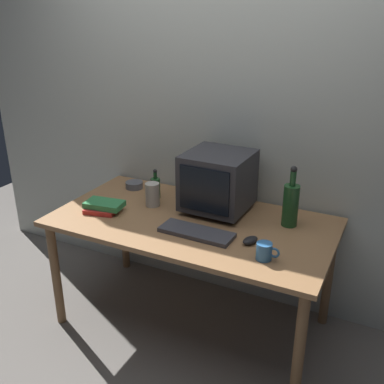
{
  "coord_description": "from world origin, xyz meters",
  "views": [
    {
      "loc": [
        1.06,
        -2.14,
        1.91
      ],
      "look_at": [
        0.0,
        0.0,
        0.92
      ],
      "focal_mm": 41.95,
      "sensor_mm": 36.0,
      "label": 1
    }
  ],
  "objects_px": {
    "keyboard": "(197,232)",
    "cd_spindle": "(134,185)",
    "book_stack": "(103,206)",
    "mug": "(265,251)",
    "crt_monitor": "(218,181)",
    "computer_mouse": "(250,240)",
    "bottle_tall": "(291,204)",
    "bottle_short": "(156,187)",
    "metal_canister": "(153,195)"
  },
  "relations": [
    {
      "from": "bottle_short",
      "to": "mug",
      "type": "xyz_separation_m",
      "value": [
        0.89,
        -0.44,
        -0.03
      ]
    },
    {
      "from": "bottle_short",
      "to": "mug",
      "type": "bearing_deg",
      "value": -26.22
    },
    {
      "from": "computer_mouse",
      "to": "cd_spindle",
      "type": "relative_size",
      "value": 0.83
    },
    {
      "from": "book_stack",
      "to": "metal_canister",
      "type": "height_order",
      "value": "metal_canister"
    },
    {
      "from": "book_stack",
      "to": "mug",
      "type": "bearing_deg",
      "value": -5.74
    },
    {
      "from": "book_stack",
      "to": "computer_mouse",
      "type": "bearing_deg",
      "value": 0.99
    },
    {
      "from": "crt_monitor",
      "to": "metal_canister",
      "type": "distance_m",
      "value": 0.43
    },
    {
      "from": "computer_mouse",
      "to": "bottle_tall",
      "type": "relative_size",
      "value": 0.28
    },
    {
      "from": "metal_canister",
      "to": "cd_spindle",
      "type": "bearing_deg",
      "value": 143.71
    },
    {
      "from": "computer_mouse",
      "to": "bottle_short",
      "type": "height_order",
      "value": "bottle_short"
    },
    {
      "from": "keyboard",
      "to": "computer_mouse",
      "type": "bearing_deg",
      "value": 7.96
    },
    {
      "from": "computer_mouse",
      "to": "metal_canister",
      "type": "xyz_separation_m",
      "value": [
        -0.72,
        0.19,
        0.06
      ]
    },
    {
      "from": "keyboard",
      "to": "metal_canister",
      "type": "xyz_separation_m",
      "value": [
        -0.42,
        0.23,
        0.06
      ]
    },
    {
      "from": "crt_monitor",
      "to": "metal_canister",
      "type": "bearing_deg",
      "value": -163.37
    },
    {
      "from": "crt_monitor",
      "to": "cd_spindle",
      "type": "height_order",
      "value": "crt_monitor"
    },
    {
      "from": "crt_monitor",
      "to": "book_stack",
      "type": "bearing_deg",
      "value": -152.13
    },
    {
      "from": "bottle_tall",
      "to": "metal_canister",
      "type": "height_order",
      "value": "bottle_tall"
    },
    {
      "from": "computer_mouse",
      "to": "cd_spindle",
      "type": "bearing_deg",
      "value": 179.12
    },
    {
      "from": "computer_mouse",
      "to": "metal_canister",
      "type": "distance_m",
      "value": 0.75
    },
    {
      "from": "bottle_short",
      "to": "metal_canister",
      "type": "distance_m",
      "value": 0.13
    },
    {
      "from": "bottle_tall",
      "to": "cd_spindle",
      "type": "xyz_separation_m",
      "value": [
        -1.12,
        0.09,
        -0.11
      ]
    },
    {
      "from": "mug",
      "to": "book_stack",
      "type": "bearing_deg",
      "value": 174.26
    },
    {
      "from": "crt_monitor",
      "to": "bottle_short",
      "type": "relative_size",
      "value": 1.99
    },
    {
      "from": "bottle_tall",
      "to": "bottle_short",
      "type": "height_order",
      "value": "bottle_tall"
    },
    {
      "from": "computer_mouse",
      "to": "mug",
      "type": "relative_size",
      "value": 0.83
    },
    {
      "from": "computer_mouse",
      "to": "bottle_short",
      "type": "xyz_separation_m",
      "value": [
        -0.77,
        0.31,
        0.06
      ]
    },
    {
      "from": "book_stack",
      "to": "metal_canister",
      "type": "distance_m",
      "value": 0.31
    },
    {
      "from": "bottle_tall",
      "to": "cd_spindle",
      "type": "bearing_deg",
      "value": 175.64
    },
    {
      "from": "cd_spindle",
      "to": "metal_canister",
      "type": "distance_m",
      "value": 0.34
    },
    {
      "from": "keyboard",
      "to": "book_stack",
      "type": "bearing_deg",
      "value": 179.67
    },
    {
      "from": "computer_mouse",
      "to": "cd_spindle",
      "type": "height_order",
      "value": "cd_spindle"
    },
    {
      "from": "mug",
      "to": "bottle_tall",
      "type": "bearing_deg",
      "value": 88.69
    },
    {
      "from": "book_stack",
      "to": "bottle_tall",
      "type": "bearing_deg",
      "value": 16.7
    },
    {
      "from": "keyboard",
      "to": "computer_mouse",
      "type": "height_order",
      "value": "computer_mouse"
    },
    {
      "from": "crt_monitor",
      "to": "book_stack",
      "type": "height_order",
      "value": "crt_monitor"
    },
    {
      "from": "mug",
      "to": "metal_canister",
      "type": "relative_size",
      "value": 0.8
    },
    {
      "from": "bottle_short",
      "to": "book_stack",
      "type": "height_order",
      "value": "bottle_short"
    },
    {
      "from": "crt_monitor",
      "to": "computer_mouse",
      "type": "relative_size",
      "value": 3.96
    },
    {
      "from": "crt_monitor",
      "to": "bottle_tall",
      "type": "xyz_separation_m",
      "value": [
        0.45,
        -0.01,
        -0.06
      ]
    },
    {
      "from": "crt_monitor",
      "to": "bottle_short",
      "type": "bearing_deg",
      "value": 179.86
    },
    {
      "from": "metal_canister",
      "to": "computer_mouse",
      "type": "bearing_deg",
      "value": -15.09
    },
    {
      "from": "computer_mouse",
      "to": "cd_spindle",
      "type": "xyz_separation_m",
      "value": [
        -0.99,
        0.39,
        0.0
      ]
    },
    {
      "from": "keyboard",
      "to": "cd_spindle",
      "type": "xyz_separation_m",
      "value": [
        -0.69,
        0.43,
        0.01
      ]
    },
    {
      "from": "computer_mouse",
      "to": "mug",
      "type": "height_order",
      "value": "mug"
    },
    {
      "from": "metal_canister",
      "to": "crt_monitor",
      "type": "bearing_deg",
      "value": 16.63
    },
    {
      "from": "metal_canister",
      "to": "keyboard",
      "type": "bearing_deg",
      "value": -28.68
    },
    {
      "from": "keyboard",
      "to": "mug",
      "type": "xyz_separation_m",
      "value": [
        0.42,
        -0.09,
        0.03
      ]
    },
    {
      "from": "cd_spindle",
      "to": "keyboard",
      "type": "bearing_deg",
      "value": -31.8
    },
    {
      "from": "bottle_tall",
      "to": "mug",
      "type": "xyz_separation_m",
      "value": [
        -0.01,
        -0.43,
        -0.09
      ]
    },
    {
      "from": "mug",
      "to": "cd_spindle",
      "type": "relative_size",
      "value": 1.0
    }
  ]
}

